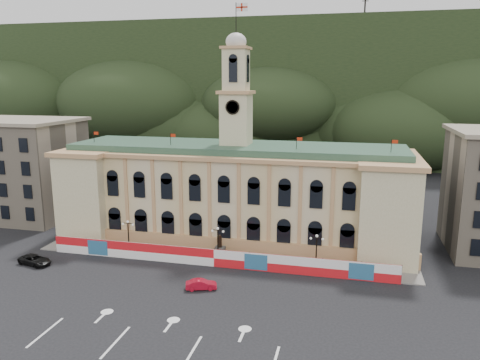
% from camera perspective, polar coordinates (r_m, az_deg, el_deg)
% --- Properties ---
extents(ground, '(260.00, 260.00, 0.00)m').
position_cam_1_polar(ground, '(54.10, -7.91, -16.30)').
color(ground, black).
rests_on(ground, ground).
extents(lane_markings, '(26.00, 10.00, 0.02)m').
position_cam_1_polar(lane_markings, '(50.10, -10.09, -18.85)').
color(lane_markings, white).
rests_on(lane_markings, ground).
extents(hill_ridge, '(230.00, 80.00, 64.00)m').
position_cam_1_polar(hill_ridge, '(167.25, 7.45, 9.81)').
color(hill_ridge, black).
rests_on(hill_ridge, ground).
extents(city_hall, '(56.20, 17.60, 37.10)m').
position_cam_1_polar(city_hall, '(76.11, -0.52, -1.45)').
color(city_hall, beige).
rests_on(city_hall, ground).
extents(side_building_left, '(21.00, 17.00, 18.60)m').
position_cam_1_polar(side_building_left, '(98.09, -25.19, 1.33)').
color(side_building_left, tan).
rests_on(side_building_left, ground).
extents(hoarding_fence, '(50.00, 0.44, 2.50)m').
position_cam_1_polar(hoarding_fence, '(66.49, -3.12, -9.46)').
color(hoarding_fence, red).
rests_on(hoarding_fence, ground).
extents(pavement, '(56.00, 5.50, 0.16)m').
position_cam_1_polar(pavement, '(69.33, -2.51, -9.57)').
color(pavement, slate).
rests_on(pavement, ground).
extents(statue, '(1.40, 1.40, 3.72)m').
position_cam_1_polar(statue, '(69.16, -2.46, -8.64)').
color(statue, '#595651').
rests_on(statue, ground).
extents(lamp_left, '(1.96, 0.44, 5.15)m').
position_cam_1_polar(lamp_left, '(72.59, -13.45, -6.38)').
color(lamp_left, black).
rests_on(lamp_left, ground).
extents(lamp_center, '(1.96, 0.44, 5.15)m').
position_cam_1_polar(lamp_center, '(67.61, -2.71, -7.43)').
color(lamp_center, black).
rests_on(lamp_center, ground).
extents(lamp_right, '(1.96, 0.44, 5.15)m').
position_cam_1_polar(lamp_right, '(65.30, 9.30, -8.30)').
color(lamp_right, black).
rests_on(lamp_right, ground).
extents(red_sedan, '(3.66, 4.68, 1.28)m').
position_cam_1_polar(red_sedan, '(59.99, -4.75, -12.58)').
color(red_sedan, '#A80C1F').
rests_on(red_sedan, ground).
extents(black_suv, '(4.37, 5.92, 1.38)m').
position_cam_1_polar(black_suv, '(73.21, -23.71, -8.91)').
color(black_suv, black).
rests_on(black_suv, ground).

